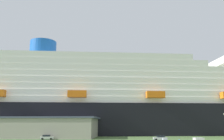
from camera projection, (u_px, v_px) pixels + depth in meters
ground_plane at (122, 138)px, 97.02m from camera, size 600.00×600.00×0.00m
cruise_ship at (118, 104)px, 126.56m from camera, size 290.54×63.63×58.60m
terminal_building at (32, 127)px, 96.19m from camera, size 51.19×22.44×7.77m
parked_car_white_van at (47, 137)px, 83.98m from camera, size 4.49×2.39×1.58m
parked_car_silver_sedan at (160, 138)px, 79.93m from camera, size 4.38×2.20×1.58m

